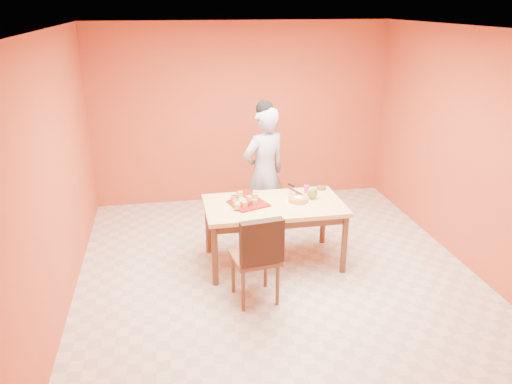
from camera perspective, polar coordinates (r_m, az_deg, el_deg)
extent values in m
plane|color=beige|center=(5.83, 2.49, -9.43)|extent=(5.00, 5.00, 0.00)
plane|color=silver|center=(5.03, 2.99, 18.13)|extent=(5.00, 5.00, 0.00)
plane|color=#C0522C|center=(7.65, -1.59, 8.92)|extent=(4.50, 0.00, 4.50)
plane|color=#C0522C|center=(5.26, -21.92, 1.72)|extent=(0.00, 5.00, 5.00)
plane|color=#C0522C|center=(6.18, 23.56, 4.21)|extent=(0.00, 5.00, 5.00)
cube|color=#E0C575|center=(5.78, 2.06, -1.55)|extent=(1.60, 0.90, 0.05)
cube|color=brown|center=(5.81, 2.05, -2.23)|extent=(1.48, 0.78, 0.10)
cylinder|color=brown|center=(5.49, -4.72, -7.29)|extent=(0.07, 0.07, 0.71)
cylinder|color=brown|center=(6.18, -5.50, -3.92)|extent=(0.07, 0.07, 0.71)
cylinder|color=brown|center=(5.80, 10.05, -5.93)|extent=(0.07, 0.07, 0.71)
cylinder|color=brown|center=(6.46, 7.69, -2.88)|extent=(0.07, 0.07, 0.71)
imported|color=gray|center=(6.47, 0.95, 2.21)|extent=(0.74, 0.63, 1.73)
cube|color=maroon|center=(5.74, -0.88, -1.33)|extent=(0.49, 0.49, 0.02)
cylinder|color=maroon|center=(6.04, -1.13, -0.19)|extent=(0.28, 0.28, 0.01)
cylinder|color=white|center=(5.81, 4.84, -1.16)|extent=(0.39, 0.39, 0.01)
cylinder|color=#CA8134|center=(5.80, 4.85, -0.87)|extent=(0.25, 0.25, 0.05)
cube|color=white|center=(5.95, 4.50, 0.08)|extent=(0.14, 0.28, 0.01)
ellipsoid|color=olive|center=(5.91, 6.47, -0.09)|extent=(0.14, 0.12, 0.16)
cylinder|color=#CE1E78|center=(6.10, 5.80, 0.33)|extent=(0.07, 0.07, 0.09)
cylinder|color=#371A0F|center=(6.25, 7.46, 0.47)|extent=(0.15, 0.15, 0.03)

